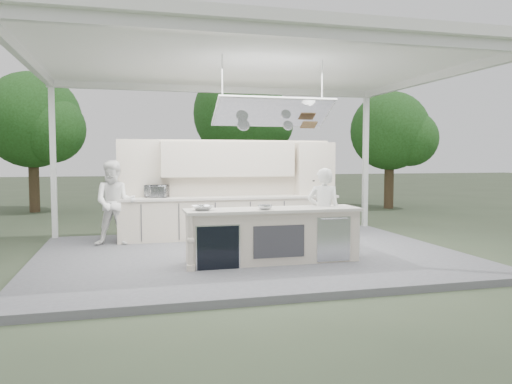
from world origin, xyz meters
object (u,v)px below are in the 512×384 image
object	(u,v)px
head_chef	(324,212)
back_counter	(230,217)
sous_chef	(115,203)
demo_island	(272,235)

from	to	relation	value
head_chef	back_counter	bearing A→B (deg)	-45.32
back_counter	sous_chef	xyz separation A→B (m)	(-2.53, -0.35, 0.41)
head_chef	sous_chef	bearing A→B (deg)	-11.57
back_counter	sous_chef	world-z (taller)	sous_chef
back_counter	head_chef	xyz separation A→B (m)	(1.24, -2.60, 0.35)
demo_island	sous_chef	distance (m)	3.69
demo_island	head_chef	bearing A→B (deg)	11.31
back_counter	demo_island	bearing A→B (deg)	-86.37
back_counter	head_chef	size ratio (longest dim) A/B	3.07
head_chef	sous_chef	distance (m)	4.39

